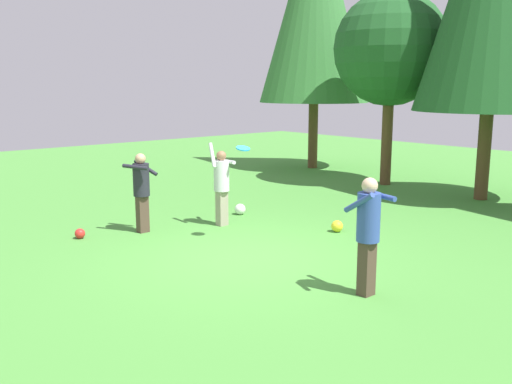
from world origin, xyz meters
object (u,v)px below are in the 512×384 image
person_thrower (222,181)px  person_catcher (368,226)px  person_bystander (141,186)px  tree_left (391,49)px  frisbee (243,148)px  ball_red (80,234)px  ball_yellow (337,226)px  ball_white (240,209)px  tree_far_left (315,2)px

person_thrower → person_catcher: person_thrower is taller
person_bystander → tree_left: tree_left is taller
frisbee → ball_red: frisbee is taller
frisbee → ball_yellow: size_ratio=1.23×
person_bystander → frisbee: bearing=-0.0°
person_bystander → frisbee: 2.44m
ball_red → ball_white: ball_white is taller
person_thrower → ball_white: (-0.54, 0.97, -0.86)m
ball_white → person_catcher: bearing=-20.2°
person_catcher → ball_white: 5.71m
tree_far_left → ball_white: bearing=-58.9°
tree_left → person_bystander: bearing=-89.0°
tree_far_left → tree_left: 4.48m
person_catcher → frisbee: 3.51m
person_catcher → ball_yellow: size_ratio=7.06×
person_catcher → ball_yellow: (-2.68, 2.46, -0.93)m
ball_yellow → ball_white: (-2.61, -0.51, 0.01)m
person_catcher → ball_red: 6.13m
frisbee → tree_left: bearing=105.9°
ball_white → ball_yellow: bearing=11.0°
tree_far_left → ball_yellow: bearing=-43.6°
frisbee → ball_white: size_ratio=1.18×
person_bystander → tree_left: (-0.16, 8.68, 3.12)m
person_bystander → tree_far_left: 11.57m
ball_yellow → ball_white: bearing=-169.0°
ball_yellow → ball_red: (-3.08, -4.32, -0.02)m
ball_red → tree_left: bearing=88.7°
person_catcher → ball_white: bearing=-12.5°
frisbee → ball_red: size_ratio=1.48×
tree_far_left → person_bystander: bearing=-66.7°
tree_left → person_thrower: bearing=-83.6°
person_thrower → tree_left: 7.75m
person_catcher → tree_far_left: (-9.51, 8.96, 4.90)m
person_catcher → frisbee: bearing=-0.0°
person_bystander → ball_yellow: (2.70, 3.10, -0.87)m
frisbee → ball_white: frisbee is taller
ball_white → tree_far_left: size_ratio=0.03×
ball_yellow → tree_far_left: (-6.83, 6.50, 5.83)m
ball_white → ball_red: bearing=-97.1°
person_thrower → frisbee: (1.37, -0.52, 0.88)m
person_thrower → ball_yellow: bearing=56.4°
person_bystander → tree_left: size_ratio=0.29×
frisbee → tree_far_left: 11.24m
ball_yellow → tree_left: bearing=117.1°
person_catcher → person_bystander: size_ratio=1.05×
person_catcher → tree_far_left: tree_far_left is taller
ball_red → tree_far_left: tree_far_left is taller
person_thrower → person_catcher: bearing=9.2°
ball_red → tree_far_left: (-3.74, 10.82, 5.85)m
person_thrower → frisbee: size_ratio=5.97×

